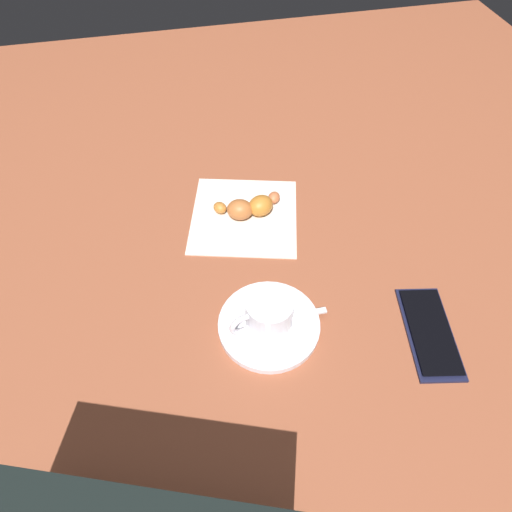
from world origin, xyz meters
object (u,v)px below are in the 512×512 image
at_px(teaspoon, 269,320).
at_px(croissant, 250,207).
at_px(sugar_packet, 281,340).
at_px(saucer, 269,325).
at_px(cell_phone, 430,332).
at_px(napkin, 245,215).
at_px(espresso_cup, 268,313).

relative_size(teaspoon, croissant, 0.98).
distance_m(teaspoon, sugar_packet, 0.04).
height_order(saucer, cell_phone, saucer).
bearing_deg(teaspoon, saucer, -18.43).
relative_size(saucer, teaspoon, 1.15).
bearing_deg(cell_phone, saucer, -104.98).
height_order(teaspoon, croissant, croissant).
bearing_deg(sugar_packet, napkin, 75.58).
bearing_deg(saucer, sugar_packet, 15.64).
height_order(sugar_packet, napkin, sugar_packet).
relative_size(croissant, cell_phone, 0.82).
distance_m(saucer, teaspoon, 0.01).
height_order(espresso_cup, sugar_packet, espresso_cup).
height_order(teaspoon, sugar_packet, teaspoon).
bearing_deg(saucer, cell_phone, 75.02).
bearing_deg(teaspoon, cell_phone, 74.10).
bearing_deg(saucer, teaspoon, 161.57).
distance_m(espresso_cup, cell_phone, 0.24).
distance_m(teaspoon, croissant, 0.23).
xyz_separation_m(sugar_packet, cell_phone, (0.03, 0.22, -0.01)).
bearing_deg(espresso_cup, saucer, 103.67).
relative_size(teaspoon, napkin, 0.68).
relative_size(espresso_cup, sugar_packet, 1.41).
bearing_deg(cell_phone, croissant, -144.75).
height_order(napkin, croissant, croissant).
xyz_separation_m(teaspoon, cell_phone, (0.06, 0.22, -0.01)).
distance_m(napkin, cell_phone, 0.36).
xyz_separation_m(sugar_packet, croissant, (-0.26, 0.01, 0.01)).
height_order(saucer, espresso_cup, espresso_cup).
distance_m(espresso_cup, croissant, 0.23).
distance_m(saucer, espresso_cup, 0.03).
relative_size(teaspoon, cell_phone, 0.80).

